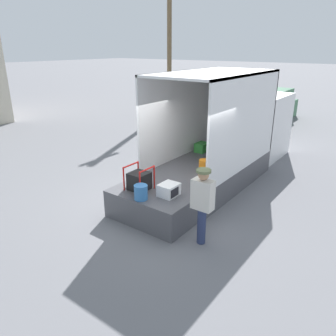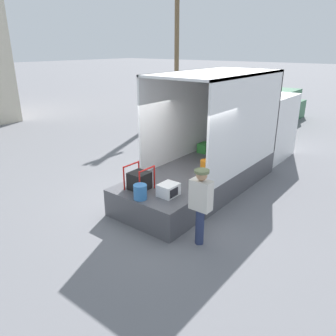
% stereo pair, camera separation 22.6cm
% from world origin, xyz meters
% --- Properties ---
extents(ground_plane, '(160.00, 160.00, 0.00)m').
position_xyz_m(ground_plane, '(0.00, 0.00, 0.00)').
color(ground_plane, slate).
extents(box_truck, '(6.49, 2.10, 3.23)m').
position_xyz_m(box_truck, '(3.92, 0.00, 1.01)').
color(box_truck, white).
rests_on(box_truck, ground).
extents(tailgate_deck, '(1.32, 2.00, 0.68)m').
position_xyz_m(tailgate_deck, '(-0.66, 0.00, 0.34)').
color(tailgate_deck, '#4C4C51').
rests_on(tailgate_deck, ground).
extents(microwave, '(0.45, 0.39, 0.28)m').
position_xyz_m(microwave, '(-0.61, -0.41, 0.82)').
color(microwave, white).
rests_on(microwave, tailgate_deck).
extents(portable_generator, '(0.55, 0.54, 0.58)m').
position_xyz_m(portable_generator, '(-0.72, 0.37, 0.90)').
color(portable_generator, black).
rests_on(portable_generator, tailgate_deck).
extents(orange_bucket, '(0.30, 0.30, 0.34)m').
position_xyz_m(orange_bucket, '(-1.13, -0.02, 0.85)').
color(orange_bucket, '#3370B2').
rests_on(orange_bucket, tailgate_deck).
extents(worker_person, '(0.30, 0.44, 1.64)m').
position_xyz_m(worker_person, '(-0.90, -1.46, 1.00)').
color(worker_person, navy).
rests_on(worker_person, ground).
extents(pickup_truck_green, '(5.14, 1.80, 1.68)m').
position_xyz_m(pickup_truck_green, '(11.48, 1.81, 0.69)').
color(pickup_truck_green, '#1E5633').
rests_on(pickup_truck_green, ground).
extents(utility_pole, '(1.80, 0.28, 9.11)m').
position_xyz_m(utility_pole, '(11.08, 8.14, 4.72)').
color(utility_pole, brown).
rests_on(utility_pole, ground).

